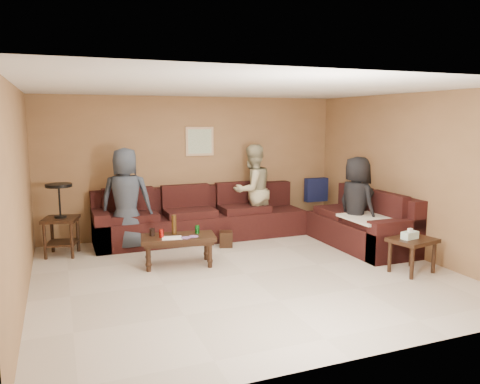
{
  "coord_description": "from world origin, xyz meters",
  "views": [
    {
      "loc": [
        -2.32,
        -5.72,
        2.12
      ],
      "look_at": [
        0.25,
        0.85,
        1.0
      ],
      "focal_mm": 35.0,
      "sensor_mm": 36.0,
      "label": 1
    }
  ],
  "objects_px": {
    "sectional_sofa": "(256,223)",
    "end_table_left": "(61,218)",
    "coffee_table": "(178,240)",
    "person_middle": "(252,190)",
    "person_right": "(356,204)",
    "person_left": "(126,199)",
    "waste_bin": "(226,239)",
    "side_table_right": "(412,243)"
  },
  "relations": [
    {
      "from": "sectional_sofa",
      "to": "end_table_left",
      "type": "relative_size",
      "value": 4.13
    },
    {
      "from": "coffee_table",
      "to": "person_middle",
      "type": "xyz_separation_m",
      "value": [
        1.7,
        1.28,
        0.45
      ]
    },
    {
      "from": "sectional_sofa",
      "to": "coffee_table",
      "type": "xyz_separation_m",
      "value": [
        -1.58,
        -0.81,
        0.05
      ]
    },
    {
      "from": "coffee_table",
      "to": "person_right",
      "type": "relative_size",
      "value": 0.74
    },
    {
      "from": "coffee_table",
      "to": "person_left",
      "type": "height_order",
      "value": "person_left"
    },
    {
      "from": "coffee_table",
      "to": "waste_bin",
      "type": "xyz_separation_m",
      "value": [
        0.98,
        0.69,
        -0.25
      ]
    },
    {
      "from": "end_table_left",
      "to": "side_table_right",
      "type": "distance_m",
      "value": 5.21
    },
    {
      "from": "person_right",
      "to": "person_middle",
      "type": "bearing_deg",
      "value": 28.5
    },
    {
      "from": "side_table_right",
      "to": "person_right",
      "type": "distance_m",
      "value": 1.28
    },
    {
      "from": "end_table_left",
      "to": "person_left",
      "type": "height_order",
      "value": "person_left"
    },
    {
      "from": "person_left",
      "to": "person_right",
      "type": "bearing_deg",
      "value": 175.59
    },
    {
      "from": "waste_bin",
      "to": "person_right",
      "type": "bearing_deg",
      "value": -26.89
    },
    {
      "from": "coffee_table",
      "to": "person_right",
      "type": "distance_m",
      "value": 2.9
    },
    {
      "from": "end_table_left",
      "to": "person_right",
      "type": "bearing_deg",
      "value": -17.79
    },
    {
      "from": "side_table_right",
      "to": "person_right",
      "type": "xyz_separation_m",
      "value": [
        -0.06,
        1.23,
        0.34
      ]
    },
    {
      "from": "sectional_sofa",
      "to": "person_middle",
      "type": "height_order",
      "value": "person_middle"
    },
    {
      "from": "sectional_sofa",
      "to": "end_table_left",
      "type": "height_order",
      "value": "end_table_left"
    },
    {
      "from": "end_table_left",
      "to": "side_table_right",
      "type": "xyz_separation_m",
      "value": [
        4.48,
        -2.65,
        -0.17
      ]
    },
    {
      "from": "sectional_sofa",
      "to": "person_left",
      "type": "xyz_separation_m",
      "value": [
        -2.15,
        0.3,
        0.5
      ]
    },
    {
      "from": "sectional_sofa",
      "to": "side_table_right",
      "type": "distance_m",
      "value": 2.66
    },
    {
      "from": "side_table_right",
      "to": "person_middle",
      "type": "relative_size",
      "value": 0.41
    },
    {
      "from": "sectional_sofa",
      "to": "waste_bin",
      "type": "relative_size",
      "value": 18.02
    },
    {
      "from": "coffee_table",
      "to": "waste_bin",
      "type": "bearing_deg",
      "value": 35.11
    },
    {
      "from": "person_left",
      "to": "person_right",
      "type": "relative_size",
      "value": 1.09
    },
    {
      "from": "coffee_table",
      "to": "person_middle",
      "type": "relative_size",
      "value": 0.68
    },
    {
      "from": "person_middle",
      "to": "person_right",
      "type": "xyz_separation_m",
      "value": [
        1.16,
        -1.54,
        -0.07
      ]
    },
    {
      "from": "coffee_table",
      "to": "side_table_right",
      "type": "height_order",
      "value": "coffee_table"
    },
    {
      "from": "sectional_sofa",
      "to": "person_right",
      "type": "relative_size",
      "value": 3.06
    },
    {
      "from": "side_table_right",
      "to": "person_right",
      "type": "height_order",
      "value": "person_right"
    },
    {
      "from": "sectional_sofa",
      "to": "person_left",
      "type": "bearing_deg",
      "value": 171.95
    },
    {
      "from": "coffee_table",
      "to": "person_left",
      "type": "relative_size",
      "value": 0.68
    },
    {
      "from": "sectional_sofa",
      "to": "coffee_table",
      "type": "distance_m",
      "value": 1.78
    },
    {
      "from": "end_table_left",
      "to": "waste_bin",
      "type": "distance_m",
      "value": 2.63
    },
    {
      "from": "coffee_table",
      "to": "waste_bin",
      "type": "height_order",
      "value": "coffee_table"
    },
    {
      "from": "end_table_left",
      "to": "person_left",
      "type": "xyz_separation_m",
      "value": [
        1.0,
        -0.04,
        0.24
      ]
    },
    {
      "from": "sectional_sofa",
      "to": "person_right",
      "type": "distance_m",
      "value": 1.72
    },
    {
      "from": "sectional_sofa",
      "to": "person_right",
      "type": "bearing_deg",
      "value": -39.93
    },
    {
      "from": "sectional_sofa",
      "to": "person_right",
      "type": "height_order",
      "value": "person_right"
    },
    {
      "from": "person_middle",
      "to": "end_table_left",
      "type": "bearing_deg",
      "value": -14.91
    },
    {
      "from": "sectional_sofa",
      "to": "side_table_right",
      "type": "relative_size",
      "value": 6.9
    },
    {
      "from": "coffee_table",
      "to": "person_right",
      "type": "bearing_deg",
      "value": -5.23
    },
    {
      "from": "coffee_table",
      "to": "person_left",
      "type": "distance_m",
      "value": 1.33
    }
  ]
}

